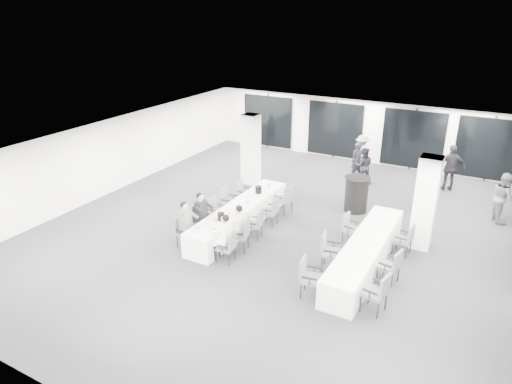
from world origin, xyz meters
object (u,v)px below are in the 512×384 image
at_px(chair_main_left_far, 243,191).
at_px(chair_main_left_near, 184,230).
at_px(chair_main_right_fourth, 272,210).
at_px(standing_guest_h, 504,194).
at_px(chair_side_left_far, 349,226).
at_px(standing_guest_d, 451,165).
at_px(chair_side_left_near, 308,275).
at_px(standing_guest_g, 253,135).
at_px(banquet_table_main, 240,216).
at_px(chair_side_right_near, 378,291).
at_px(chair_side_right_far, 406,238).
at_px(chair_main_left_second, 198,218).
at_px(chair_main_right_mid, 257,223).
at_px(standing_guest_b, 364,163).
at_px(standing_guest_e, 425,183).
at_px(cocktail_table, 356,194).
at_px(chair_main_left_fourth, 228,199).
at_px(chair_main_right_near, 228,246).
at_px(chair_main_right_far, 285,198).
at_px(chair_side_right_mid, 392,265).
at_px(banquet_table_side, 365,253).
at_px(ice_bucket_far, 258,190).
at_px(chair_main_right_second, 242,233).
at_px(standing_guest_c, 362,151).
at_px(ice_bucket_near, 221,217).
at_px(chair_side_left_mid, 329,249).
at_px(standing_guest_a, 358,159).
at_px(chair_main_left_mid, 215,209).

bearing_deg(chair_main_left_far, chair_main_left_near, -2.96).
xyz_separation_m(chair_main_right_fourth, standing_guest_h, (6.51, 3.94, 0.42)).
bearing_deg(chair_side_left_far, standing_guest_d, 167.62).
distance_m(chair_side_left_near, standing_guest_g, 12.09).
height_order(banquet_table_main, chair_side_left_far, chair_side_left_far).
distance_m(chair_side_right_near, chair_side_right_far, 3.01).
distance_m(chair_main_left_near, chair_side_right_far, 6.42).
height_order(chair_main_left_second, chair_main_left_far, chair_main_left_second).
bearing_deg(chair_side_left_far, banquet_table_main, -70.63).
xyz_separation_m(chair_main_right_mid, standing_guest_b, (1.51, 6.16, 0.34)).
relative_size(chair_side_right_far, standing_guest_e, 0.46).
distance_m(cocktail_table, chair_main_left_fourth, 4.44).
height_order(cocktail_table, chair_side_left_near, cocktail_table).
height_order(chair_main_left_far, standing_guest_d, standing_guest_d).
distance_m(chair_main_left_second, chair_main_right_mid, 1.81).
xyz_separation_m(chair_main_right_near, chair_side_left_near, (2.55, -0.41, 0.07)).
distance_m(chair_main_right_far, chair_side_right_mid, 4.93).
bearing_deg(chair_main_left_second, chair_main_left_far, 167.24).
relative_size(banquet_table_side, ice_bucket_far, 19.58).
relative_size(chair_main_right_far, chair_side_left_near, 1.02).
bearing_deg(chair_main_right_second, standing_guest_b, -26.18).
xyz_separation_m(chair_side_right_near, standing_guest_c, (-3.25, 9.53, 0.31)).
bearing_deg(ice_bucket_near, cocktail_table, 56.02).
relative_size(chair_main_left_second, standing_guest_b, 0.60).
distance_m(chair_main_left_near, chair_main_left_fourth, 2.47).
bearing_deg(chair_side_left_mid, banquet_table_main, -117.79).
bearing_deg(chair_main_left_fourth, chair_main_right_mid, 51.44).
xyz_separation_m(chair_main_right_fourth, chair_side_left_near, (2.55, -3.05, 0.05)).
bearing_deg(standing_guest_e, standing_guest_c, 45.47).
bearing_deg(standing_guest_b, chair_side_right_mid, 91.44).
xyz_separation_m(standing_guest_b, standing_guest_c, (-0.53, 1.47, 0.05)).
bearing_deg(chair_main_right_fourth, chair_main_right_mid, 178.09).
relative_size(cocktail_table, ice_bucket_near, 5.18).
height_order(chair_main_right_far, chair_side_right_near, chair_main_right_far).
distance_m(chair_side_right_near, standing_guest_b, 8.51).
xyz_separation_m(chair_main_right_near, chair_side_left_far, (2.56, 2.77, 0.00)).
xyz_separation_m(chair_main_right_near, chair_main_right_far, (0.01, 3.65, 0.08)).
bearing_deg(chair_main_right_near, chair_main_left_second, 55.35).
relative_size(banquet_table_side, standing_guest_c, 2.80).
height_order(standing_guest_a, standing_guest_e, standing_guest_e).
bearing_deg(ice_bucket_near, chair_side_right_near, -12.61).
bearing_deg(chair_main_right_mid, chair_main_left_far, 33.03).
bearing_deg(chair_main_left_near, chair_main_right_far, 162.31).
distance_m(banquet_table_side, chair_side_right_mid, 1.00).
relative_size(chair_main_left_fourth, standing_guest_b, 0.59).
bearing_deg(chair_side_left_near, chair_side_right_far, 143.13).
relative_size(chair_main_right_second, standing_guest_e, 0.50).
distance_m(chair_side_left_mid, standing_guest_a, 7.33).
bearing_deg(standing_guest_b, chair_main_left_mid, 41.33).
distance_m(standing_guest_a, standing_guest_g, 5.74).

